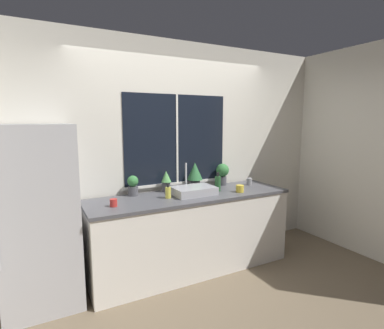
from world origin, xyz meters
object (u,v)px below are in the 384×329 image
at_px(sink, 194,190).
at_px(mug_yellow, 240,189).
at_px(potted_plant_far_left, 133,185).
at_px(refrigerator, 39,217).
at_px(potted_plant_center_left, 166,180).
at_px(potted_plant_far_right, 222,172).
at_px(bottle_tall, 218,183).
at_px(soap_bottle, 168,192).
at_px(mug_grey, 249,182).
at_px(potted_plant_center_right, 195,173).
at_px(mug_red, 114,203).

relative_size(sink, mug_yellow, 5.09).
xyz_separation_m(sink, potted_plant_far_left, (-0.63, 0.27, 0.07)).
distance_m(refrigerator, sink, 1.60).
relative_size(potted_plant_center_left, potted_plant_far_right, 0.89).
bearing_deg(potted_plant_far_right, bottle_tall, -132.66).
xyz_separation_m(soap_bottle, mug_yellow, (0.87, -0.14, -0.02)).
bearing_deg(soap_bottle, mug_yellow, -9.39).
distance_m(potted_plant_far_left, mug_grey, 1.54).
bearing_deg(potted_plant_far_right, mug_grey, -27.66).
relative_size(bottle_tall, mug_grey, 2.49).
xyz_separation_m(refrigerator, soap_bottle, (1.27, -0.07, 0.11)).
height_order(potted_plant_far_right, mug_yellow, potted_plant_far_right).
height_order(sink, potted_plant_center_left, sink).
height_order(sink, mug_yellow, sink).
xyz_separation_m(sink, potted_plant_center_right, (0.17, 0.27, 0.14)).
relative_size(potted_plant_center_left, potted_plant_center_right, 0.77).
bearing_deg(potted_plant_center_right, mug_yellow, -49.31).
bearing_deg(refrigerator, potted_plant_far_right, 5.84).
distance_m(potted_plant_far_left, soap_bottle, 0.43).
relative_size(sink, soap_bottle, 3.02).
bearing_deg(mug_grey, potted_plant_far_left, 173.81).
height_order(sink, mug_grey, sink).
height_order(sink, bottle_tall, sink).
xyz_separation_m(potted_plant_far_left, potted_plant_center_left, (0.41, 0.00, 0.02)).
height_order(potted_plant_center_left, potted_plant_center_right, potted_plant_center_right).
xyz_separation_m(mug_grey, mug_red, (-1.83, -0.17, -0.01)).
xyz_separation_m(refrigerator, sink, (1.60, -0.05, 0.09)).
bearing_deg(sink, soap_bottle, -176.75).
bearing_deg(bottle_tall, potted_plant_center_right, 123.77).
bearing_deg(potted_plant_center_right, potted_plant_far_right, 0.00).
distance_m(potted_plant_far_left, mug_red, 0.46).
bearing_deg(refrigerator, mug_yellow, -5.68).
height_order(refrigerator, potted_plant_center_right, refrigerator).
relative_size(potted_plant_center_right, mug_grey, 3.55).
xyz_separation_m(potted_plant_far_left, bottle_tall, (0.97, -0.26, -0.03)).
distance_m(refrigerator, mug_grey, 2.50).
xyz_separation_m(mug_yellow, mug_red, (-1.48, 0.09, -0.00)).
bearing_deg(potted_plant_far_left, bottle_tall, -14.97).
bearing_deg(soap_bottle, potted_plant_center_right, 30.71).
distance_m(soap_bottle, mug_red, 0.61).
bearing_deg(mug_grey, potted_plant_center_left, 171.58).
relative_size(potted_plant_center_right, soap_bottle, 2.07).
relative_size(potted_plant_center_right, bottle_tall, 1.43).
relative_size(potted_plant_center_left, mug_grey, 2.75).
bearing_deg(soap_bottle, potted_plant_center_left, 70.82).
bearing_deg(mug_grey, mug_yellow, -142.84).
distance_m(potted_plant_far_left, potted_plant_center_right, 0.80).
bearing_deg(potted_plant_center_right, mug_grey, -12.80).
relative_size(potted_plant_far_left, mug_grey, 2.51).
height_order(potted_plant_far_left, mug_yellow, potted_plant_far_left).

